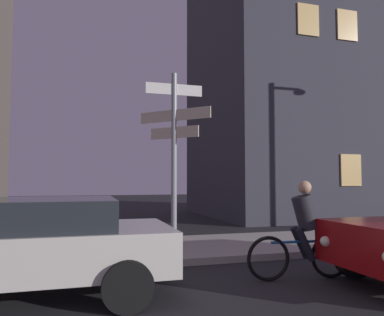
% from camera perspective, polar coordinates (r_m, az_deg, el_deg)
% --- Properties ---
extents(sidewalk_kerb, '(40.00, 2.86, 0.14)m').
position_cam_1_polar(sidewalk_kerb, '(8.53, -7.58, -13.83)').
color(sidewalk_kerb, '#9E9991').
rests_on(sidewalk_kerb, ground_plane).
extents(signpost, '(1.25, 1.25, 3.78)m').
position_cam_1_polar(signpost, '(7.98, -2.75, 2.21)').
color(signpost, gray).
rests_on(signpost, sidewalk_kerb).
extents(car_near_left, '(4.23, 2.14, 1.36)m').
position_cam_1_polar(car_near_left, '(5.76, -24.08, -11.88)').
color(car_near_left, beige).
rests_on(car_near_left, ground_plane).
extents(cyclist, '(1.82, 0.36, 1.61)m').
position_cam_1_polar(cyclist, '(6.51, 16.54, -10.95)').
color(cyclist, black).
rests_on(cyclist, ground_plane).
extents(building_right_block, '(8.68, 7.57, 19.85)m').
position_cam_1_polar(building_right_block, '(20.21, 15.19, 20.97)').
color(building_right_block, '#383842').
rests_on(building_right_block, ground_plane).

